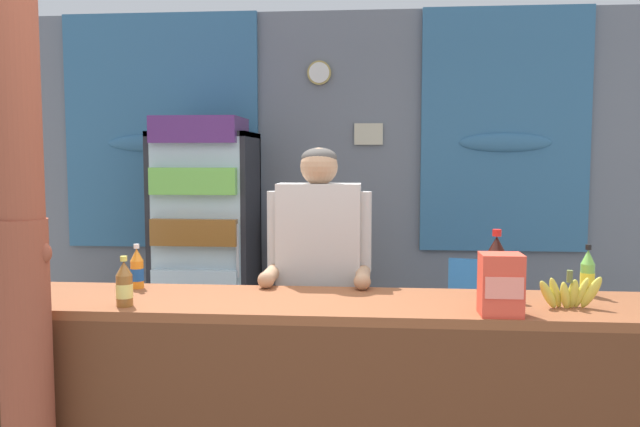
{
  "coord_description": "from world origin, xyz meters",
  "views": [
    {
      "loc": [
        0.37,
        -2.3,
        1.57
      ],
      "look_at": [
        0.1,
        0.88,
        1.29
      ],
      "focal_mm": 35.76,
      "sensor_mm": 36.0,
      "label": 1
    }
  ],
  "objects_px": {
    "drink_fridge": "(205,226)",
    "snack_box_crackers": "(501,284)",
    "plastic_lawn_chair": "(479,307)",
    "soda_bottle_cola": "(496,268)",
    "bottle_shelf_rack": "(316,276)",
    "soda_bottle_orange_soda": "(137,270)",
    "shopkeeper": "(319,266)",
    "soda_bottle_lime_soda": "(587,274)",
    "timber_post": "(21,234)",
    "stall_counter": "(296,391)",
    "soda_bottle_iced_tea": "(124,285)",
    "banana_bunch": "(570,293)"
  },
  "relations": [
    {
      "from": "snack_box_crackers",
      "to": "soda_bottle_orange_soda",
      "type": "bearing_deg",
      "value": 166.67
    },
    {
      "from": "drink_fridge",
      "to": "soda_bottle_lime_soda",
      "type": "xyz_separation_m",
      "value": [
        2.28,
        -2.03,
        0.02
      ]
    },
    {
      "from": "bottle_shelf_rack",
      "to": "banana_bunch",
      "type": "height_order",
      "value": "bottle_shelf_rack"
    },
    {
      "from": "bottle_shelf_rack",
      "to": "soda_bottle_orange_soda",
      "type": "bearing_deg",
      "value": -105.28
    },
    {
      "from": "snack_box_crackers",
      "to": "plastic_lawn_chair",
      "type": "bearing_deg",
      "value": 82.71
    },
    {
      "from": "shopkeeper",
      "to": "soda_bottle_lime_soda",
      "type": "distance_m",
      "value": 1.26
    },
    {
      "from": "shopkeeper",
      "to": "soda_bottle_iced_tea",
      "type": "height_order",
      "value": "shopkeeper"
    },
    {
      "from": "soda_bottle_lime_soda",
      "to": "soda_bottle_cola",
      "type": "bearing_deg",
      "value": -171.76
    },
    {
      "from": "bottle_shelf_rack",
      "to": "soda_bottle_iced_tea",
      "type": "xyz_separation_m",
      "value": [
        -0.55,
        -2.67,
        0.45
      ]
    },
    {
      "from": "drink_fridge",
      "to": "soda_bottle_orange_soda",
      "type": "relative_size",
      "value": 8.99
    },
    {
      "from": "bottle_shelf_rack",
      "to": "soda_bottle_lime_soda",
      "type": "xyz_separation_m",
      "value": [
        1.42,
        -2.29,
        0.46
      ]
    },
    {
      "from": "soda_bottle_orange_soda",
      "to": "banana_bunch",
      "type": "xyz_separation_m",
      "value": [
        1.91,
        -0.23,
        -0.03
      ]
    },
    {
      "from": "drink_fridge",
      "to": "snack_box_crackers",
      "type": "bearing_deg",
      "value": -52.95
    },
    {
      "from": "drink_fridge",
      "to": "soda_bottle_orange_soda",
      "type": "height_order",
      "value": "drink_fridge"
    },
    {
      "from": "soda_bottle_lime_soda",
      "to": "snack_box_crackers",
      "type": "relative_size",
      "value": 0.95
    },
    {
      "from": "timber_post",
      "to": "drink_fridge",
      "type": "xyz_separation_m",
      "value": [
        0.0,
        2.61,
        -0.25
      ]
    },
    {
      "from": "stall_counter",
      "to": "shopkeeper",
      "type": "xyz_separation_m",
      "value": [
        0.04,
        0.61,
        0.43
      ]
    },
    {
      "from": "stall_counter",
      "to": "snack_box_crackers",
      "type": "relative_size",
      "value": 15.43
    },
    {
      "from": "stall_counter",
      "to": "soda_bottle_lime_soda",
      "type": "bearing_deg",
      "value": 13.85
    },
    {
      "from": "soda_bottle_cola",
      "to": "snack_box_crackers",
      "type": "relative_size",
      "value": 1.24
    },
    {
      "from": "timber_post",
      "to": "soda_bottle_iced_tea",
      "type": "height_order",
      "value": "timber_post"
    },
    {
      "from": "bottle_shelf_rack",
      "to": "soda_bottle_cola",
      "type": "xyz_separation_m",
      "value": [
        1.01,
        -2.35,
        0.49
      ]
    },
    {
      "from": "soda_bottle_orange_soda",
      "to": "snack_box_crackers",
      "type": "relative_size",
      "value": 0.87
    },
    {
      "from": "drink_fridge",
      "to": "shopkeeper",
      "type": "xyz_separation_m",
      "value": [
        1.06,
        -1.72,
        -0.01
      ]
    },
    {
      "from": "soda_bottle_orange_soda",
      "to": "bottle_shelf_rack",
      "type": "bearing_deg",
      "value": 74.72
    },
    {
      "from": "shopkeeper",
      "to": "soda_bottle_cola",
      "type": "distance_m",
      "value": 0.89
    },
    {
      "from": "banana_bunch",
      "to": "shopkeeper",
      "type": "bearing_deg",
      "value": 152.96
    },
    {
      "from": "stall_counter",
      "to": "banana_bunch",
      "type": "bearing_deg",
      "value": 3.27
    },
    {
      "from": "soda_bottle_lime_soda",
      "to": "banana_bunch",
      "type": "distance_m",
      "value": 0.29
    },
    {
      "from": "soda_bottle_orange_soda",
      "to": "soda_bottle_iced_tea",
      "type": "bearing_deg",
      "value": -76.92
    },
    {
      "from": "timber_post",
      "to": "plastic_lawn_chair",
      "type": "xyz_separation_m",
      "value": [
        2.1,
        2.34,
        -0.79
      ]
    },
    {
      "from": "soda_bottle_orange_soda",
      "to": "timber_post",
      "type": "bearing_deg",
      "value": -111.91
    },
    {
      "from": "soda_bottle_cola",
      "to": "soda_bottle_lime_soda",
      "type": "xyz_separation_m",
      "value": [
        0.41,
        0.06,
        -0.03
      ]
    },
    {
      "from": "plastic_lawn_chair",
      "to": "soda_bottle_cola",
      "type": "bearing_deg",
      "value": -97.25
    },
    {
      "from": "timber_post",
      "to": "soda_bottle_lime_soda",
      "type": "distance_m",
      "value": 2.37
    },
    {
      "from": "bottle_shelf_rack",
      "to": "plastic_lawn_chair",
      "type": "bearing_deg",
      "value": -23.3
    },
    {
      "from": "soda_bottle_orange_soda",
      "to": "banana_bunch",
      "type": "distance_m",
      "value": 1.92
    },
    {
      "from": "soda_bottle_iced_tea",
      "to": "banana_bunch",
      "type": "bearing_deg",
      "value": 4.06
    },
    {
      "from": "soda_bottle_lime_soda",
      "to": "bottle_shelf_rack",
      "type": "bearing_deg",
      "value": 121.87
    },
    {
      "from": "stall_counter",
      "to": "soda_bottle_lime_soda",
      "type": "height_order",
      "value": "soda_bottle_lime_soda"
    },
    {
      "from": "timber_post",
      "to": "soda_bottle_lime_soda",
      "type": "bearing_deg",
      "value": 14.43
    },
    {
      "from": "snack_box_crackers",
      "to": "banana_bunch",
      "type": "bearing_deg",
      "value": 25.69
    },
    {
      "from": "stall_counter",
      "to": "snack_box_crackers",
      "type": "bearing_deg",
      "value": -5.91
    },
    {
      "from": "soda_bottle_cola",
      "to": "soda_bottle_orange_soda",
      "type": "height_order",
      "value": "soda_bottle_cola"
    },
    {
      "from": "soda_bottle_iced_tea",
      "to": "plastic_lawn_chair",
      "type": "bearing_deg",
      "value": 49.96
    },
    {
      "from": "drink_fridge",
      "to": "snack_box_crackers",
      "type": "height_order",
      "value": "drink_fridge"
    },
    {
      "from": "soda_bottle_orange_soda",
      "to": "shopkeeper",
      "type": "bearing_deg",
      "value": 21.07
    },
    {
      "from": "timber_post",
      "to": "banana_bunch",
      "type": "distance_m",
      "value": 2.18
    },
    {
      "from": "stall_counter",
      "to": "timber_post",
      "type": "height_order",
      "value": "timber_post"
    },
    {
      "from": "banana_bunch",
      "to": "snack_box_crackers",
      "type": "bearing_deg",
      "value": -154.31
    }
  ]
}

